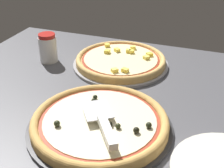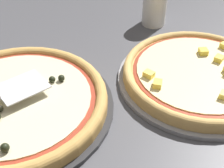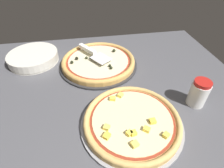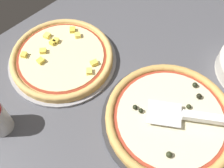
% 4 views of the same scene
% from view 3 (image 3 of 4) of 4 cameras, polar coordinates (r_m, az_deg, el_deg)
% --- Properties ---
extents(ground_plane, '(1.26, 0.99, 0.04)m').
position_cam_3_polar(ground_plane, '(0.81, -1.39, -0.99)').
color(ground_plane, '#4C4C51').
extents(pizza_pan_front, '(0.40, 0.40, 0.01)m').
position_cam_3_polar(pizza_pan_front, '(0.92, -4.41, 6.46)').
color(pizza_pan_front, '#2D2D30').
rests_on(pizza_pan_front, ground_plane).
extents(pizza_front, '(0.38, 0.38, 0.04)m').
position_cam_3_polar(pizza_front, '(0.91, -4.47, 7.48)').
color(pizza_front, tan).
rests_on(pizza_front, pizza_pan_front).
extents(pizza_pan_back, '(0.37, 0.37, 0.01)m').
position_cam_3_polar(pizza_pan_back, '(0.65, 6.41, -12.66)').
color(pizza_pan_back, '#939399').
rests_on(pizza_pan_back, ground_plane).
extents(pizza_back, '(0.34, 0.34, 0.03)m').
position_cam_3_polar(pizza_back, '(0.63, 6.53, -11.64)').
color(pizza_back, '#DBAD60').
rests_on(pizza_back, pizza_pan_back).
extents(serving_spatula, '(0.17, 0.21, 0.02)m').
position_cam_3_polar(serving_spatula, '(0.94, -7.03, 10.59)').
color(serving_spatula, silver).
rests_on(serving_spatula, pizza_front).
extents(plate_stack, '(0.26, 0.26, 0.05)m').
position_cam_3_polar(plate_stack, '(1.03, -24.28, 7.94)').
color(plate_stack, silver).
rests_on(plate_stack, ground_plane).
extents(parmesan_shaker, '(0.07, 0.07, 0.11)m').
position_cam_3_polar(parmesan_shaker, '(0.76, 26.45, -2.64)').
color(parmesan_shaker, white).
rests_on(parmesan_shaker, ground_plane).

